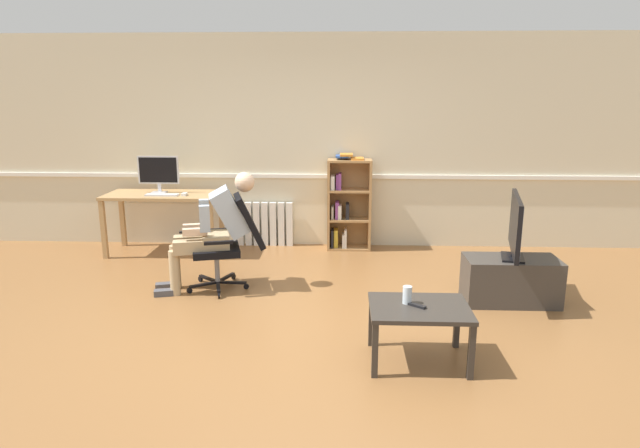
% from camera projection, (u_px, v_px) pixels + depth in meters
% --- Properties ---
extents(ground_plane, '(18.00, 18.00, 0.00)m').
position_uv_depth(ground_plane, '(299.00, 324.00, 4.73)').
color(ground_plane, brown).
extents(back_wall, '(12.00, 0.13, 2.70)m').
position_uv_depth(back_wall, '(314.00, 143.00, 6.99)').
color(back_wall, beige).
rests_on(back_wall, ground_plane).
extents(computer_desk, '(1.39, 0.65, 0.76)m').
position_uv_depth(computer_desk, '(163.00, 201.00, 6.74)').
color(computer_desk, tan).
rests_on(computer_desk, ground_plane).
extents(imac_monitor, '(0.51, 0.14, 0.46)m').
position_uv_depth(imac_monitor, '(158.00, 171.00, 6.74)').
color(imac_monitor, silver).
rests_on(imac_monitor, computer_desk).
extents(keyboard, '(0.39, 0.12, 0.02)m').
position_uv_depth(keyboard, '(162.00, 195.00, 6.58)').
color(keyboard, silver).
rests_on(keyboard, computer_desk).
extents(computer_mouse, '(0.06, 0.10, 0.03)m').
position_uv_depth(computer_mouse, '(184.00, 194.00, 6.59)').
color(computer_mouse, white).
rests_on(computer_mouse, computer_desk).
extents(bookshelf, '(0.56, 0.29, 1.23)m').
position_uv_depth(bookshelf, '(347.00, 205.00, 6.95)').
color(bookshelf, '#AD7F4C').
rests_on(bookshelf, ground_plane).
extents(radiator, '(0.74, 0.08, 0.58)m').
position_uv_depth(radiator, '(265.00, 224.00, 7.16)').
color(radiator, white).
rests_on(radiator, ground_plane).
extents(office_chair, '(0.81, 0.66, 0.97)m').
position_uv_depth(office_chair, '(231.00, 238.00, 5.53)').
color(office_chair, black).
rests_on(office_chair, ground_plane).
extents(person_seated, '(1.04, 0.56, 1.20)m').
position_uv_depth(person_seated, '(213.00, 228.00, 5.46)').
color(person_seated, tan).
rests_on(person_seated, ground_plane).
extents(tv_stand, '(0.87, 0.43, 0.44)m').
position_uv_depth(tv_stand, '(511.00, 280.00, 5.19)').
color(tv_stand, '#3D3833').
rests_on(tv_stand, ground_plane).
extents(tv_screen, '(0.27, 0.92, 0.59)m').
position_uv_depth(tv_screen, '(515.00, 226.00, 5.06)').
color(tv_screen, black).
rests_on(tv_screen, tv_stand).
extents(coffee_table, '(0.73, 0.56, 0.44)m').
position_uv_depth(coffee_table, '(419.00, 314.00, 3.99)').
color(coffee_table, '#332D28').
rests_on(coffee_table, ground_plane).
extents(drinking_glass, '(0.07, 0.07, 0.13)m').
position_uv_depth(drinking_glass, '(407.00, 295.00, 4.02)').
color(drinking_glass, silver).
rests_on(drinking_glass, coffee_table).
extents(spare_remote, '(0.14, 0.12, 0.02)m').
position_uv_depth(spare_remote, '(416.00, 305.00, 3.97)').
color(spare_remote, black).
rests_on(spare_remote, coffee_table).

